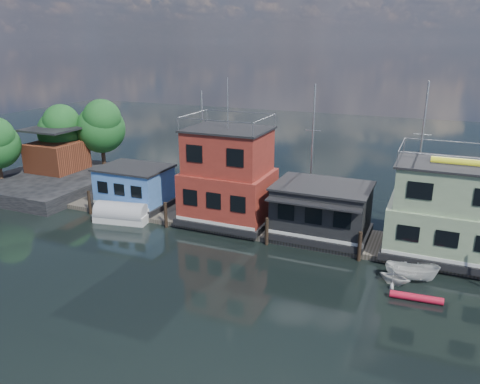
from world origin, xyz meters
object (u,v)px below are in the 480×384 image
at_px(tarp_runabout, 122,214).
at_px(dinghy_white, 395,277).
at_px(houseboat_blue, 135,186).
at_px(houseboat_dark, 321,210).
at_px(motorboat, 412,272).
at_px(houseboat_red, 228,178).
at_px(houseboat_green, 449,212).
at_px(red_kayak, 416,298).

distance_m(tarp_runabout, dinghy_white, 22.99).
height_order(houseboat_blue, houseboat_dark, houseboat_dark).
height_order(houseboat_dark, motorboat, houseboat_dark).
bearing_deg(motorboat, houseboat_red, 67.67).
xyz_separation_m(houseboat_blue, houseboat_red, (9.50, 0.00, 1.90)).
xyz_separation_m(houseboat_dark, houseboat_green, (9.00, 0.02, 1.13)).
bearing_deg(tarp_runabout, motorboat, -13.09).
xyz_separation_m(houseboat_blue, tarp_runabout, (0.79, -3.24, -1.50)).
relative_size(houseboat_dark, dinghy_white, 3.67).
bearing_deg(houseboat_blue, dinghy_white, -12.67).
relative_size(tarp_runabout, motorboat, 1.46).
xyz_separation_m(houseboat_blue, red_kayak, (25.14, -6.95, -1.98)).
distance_m(houseboat_green, tarp_runabout, 26.06).
bearing_deg(motorboat, dinghy_white, 124.83).
xyz_separation_m(dinghy_white, motorboat, (0.97, 0.83, 0.12)).
bearing_deg(red_kayak, houseboat_blue, 160.26).
height_order(houseboat_blue, tarp_runabout, houseboat_blue).
bearing_deg(red_kayak, motorboat, 96.68).
bearing_deg(houseboat_dark, dinghy_white, -40.60).
xyz_separation_m(houseboat_blue, houseboat_dark, (17.50, -0.02, 0.21)).
relative_size(houseboat_dark, red_kayak, 2.42).
relative_size(dinghy_white, red_kayak, 0.66).
relative_size(tarp_runabout, red_kayak, 1.61).
bearing_deg(houseboat_red, red_kayak, -23.97).
bearing_deg(motorboat, houseboat_green, -28.09).
relative_size(dinghy_white, motorboat, 0.60).
distance_m(houseboat_green, motorboat, 5.65).
height_order(houseboat_red, dinghy_white, houseboat_red).
xyz_separation_m(houseboat_green, tarp_runabout, (-25.71, -3.24, -2.84)).
bearing_deg(houseboat_green, houseboat_red, -180.00).
distance_m(houseboat_green, red_kayak, 7.83).
distance_m(houseboat_blue, dinghy_white, 24.34).
relative_size(red_kayak, motorboat, 0.91).
xyz_separation_m(houseboat_red, dinghy_white, (14.19, -5.33, -3.57)).
bearing_deg(houseboat_blue, motorboat, -10.33).
height_order(dinghy_white, motorboat, motorboat).
bearing_deg(motorboat, tarp_runabout, 81.16).
bearing_deg(houseboat_dark, tarp_runabout, -169.10).
bearing_deg(houseboat_red, houseboat_green, 0.00).
xyz_separation_m(houseboat_blue, dinghy_white, (23.69, -5.33, -1.67)).
bearing_deg(red_kayak, houseboat_dark, 133.48).
height_order(houseboat_green, dinghy_white, houseboat_green).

